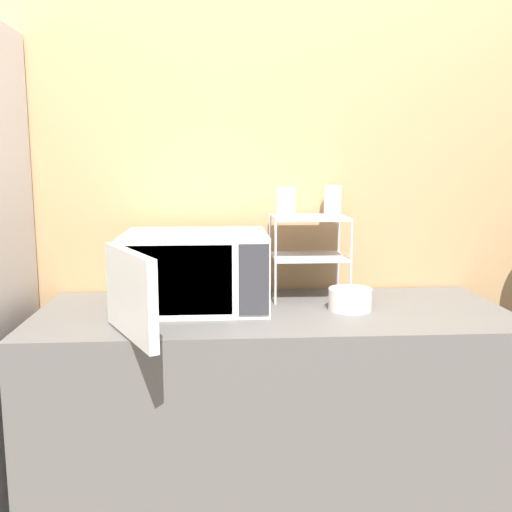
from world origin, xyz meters
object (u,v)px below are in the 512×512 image
(glass_back_right, at_px, (333,200))
(bowl, at_px, (350,299))
(dish_rack, at_px, (309,239))
(glass_front_left, at_px, (286,202))
(microwave, at_px, (193,271))

(glass_back_right, height_order, bowl, glass_back_right)
(dish_rack, bearing_deg, glass_back_right, 35.77)
(glass_front_left, xyz_separation_m, glass_back_right, (0.21, 0.15, 0.00))
(glass_front_left, bearing_deg, microwave, -167.08)
(microwave, distance_m, glass_front_left, 0.44)
(bowl, bearing_deg, dish_rack, 119.37)
(dish_rack, xyz_separation_m, glass_back_right, (0.11, 0.08, 0.15))
(bowl, bearing_deg, glass_front_left, 147.59)
(glass_front_left, relative_size, glass_back_right, 1.00)
(dish_rack, relative_size, glass_front_left, 2.77)
(dish_rack, distance_m, bowl, 0.32)
(glass_back_right, distance_m, bowl, 0.45)
(microwave, bearing_deg, dish_rack, 18.74)
(microwave, bearing_deg, glass_front_left, 12.92)
(dish_rack, bearing_deg, glass_front_left, -144.25)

